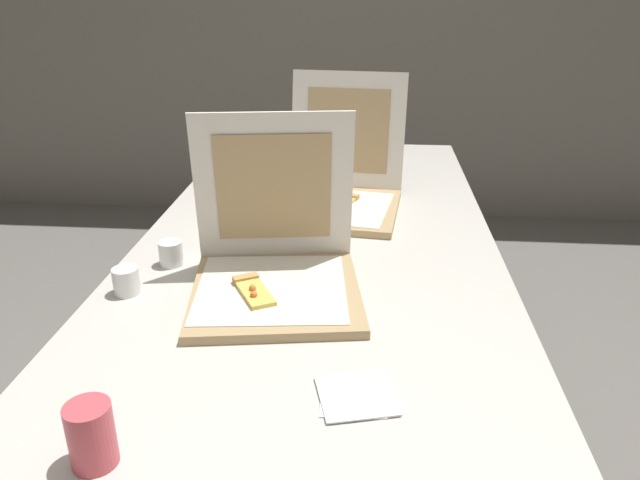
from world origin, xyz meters
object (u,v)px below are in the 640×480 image
table (318,251)px  cup_printed_front (91,435)px  cup_white_mid (217,212)px  cup_white_far (249,184)px  pizza_box_middle (339,190)px  pizza_box_front (275,269)px  cup_white_near_left (126,281)px  napkin_pile (355,396)px  cup_white_near_center (171,253)px

table → cup_printed_front: 0.94m
cup_white_mid → cup_white_far: bearing=80.0°
pizza_box_middle → cup_white_mid: size_ratio=7.80×
pizza_box_front → cup_white_mid: pizza_box_front is taller
pizza_box_front → cup_white_near_left: size_ratio=6.89×
table → cup_white_mid: size_ratio=34.01×
cup_white_near_left → cup_white_mid: (0.10, 0.47, 0.00)m
cup_printed_front → pizza_box_middle: bearing=75.3°
pizza_box_middle → cup_white_mid: 0.39m
cup_white_far → cup_white_mid: size_ratio=1.00×
pizza_box_middle → cup_white_mid: pizza_box_middle is taller
pizza_box_front → napkin_pile: bearing=-71.0°
cup_white_mid → table: bearing=-16.8°
cup_white_mid → pizza_box_middle: bearing=24.0°
table → pizza_box_middle: 0.28m
table → cup_white_far: bearing=126.1°
pizza_box_middle → cup_white_near_left: bearing=-119.9°
pizza_box_front → napkin_pile: 0.43m
pizza_box_middle → cup_white_far: (-0.31, 0.11, -0.02)m
cup_white_far → napkin_pile: 1.14m
napkin_pile → cup_white_far: bearing=110.0°
pizza_box_front → cup_white_near_left: 0.34m
pizza_box_middle → cup_printed_front: size_ratio=4.75×
pizza_box_middle → pizza_box_front: bearing=-95.0°
table → napkin_pile: bearing=-79.9°
cup_white_mid → napkin_pile: bearing=-61.4°
pizza_box_middle → napkin_pile: bearing=-78.9°
napkin_pile → cup_white_mid: bearing=118.6°
table → cup_white_far: 0.46m
cup_white_near_center → napkin_pile: bearing=-46.0°
cup_white_near_center → cup_printed_front: 0.69m
cup_white_mid → napkin_pile: cup_white_mid is taller
pizza_box_front → napkin_pile: size_ratio=2.79×
pizza_box_middle → cup_white_mid: (-0.36, -0.16, -0.02)m
napkin_pile → cup_white_near_center: bearing=134.0°
napkin_pile → pizza_box_middle: bearing=94.9°
cup_white_near_left → napkin_pile: bearing=-32.3°
cup_printed_front → cup_white_near_center: bearing=98.1°
table → cup_white_near_center: 0.42m
cup_white_near_left → cup_white_far: same height
pizza_box_middle → cup_white_far: 0.33m
pizza_box_front → cup_white_mid: 0.49m
cup_white_near_center → cup_white_mid: size_ratio=1.00×
pizza_box_front → napkin_pile: (0.20, -0.38, -0.05)m
table → cup_printed_front: cup_printed_front is taller
pizza_box_middle → napkin_pile: size_ratio=3.16×
cup_white_near_center → cup_white_near_left: bearing=-109.1°
cup_white_far → cup_printed_front: bearing=-89.7°
pizza_box_middle → cup_white_far: size_ratio=7.80×
napkin_pile → pizza_box_front: bearing=117.4°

